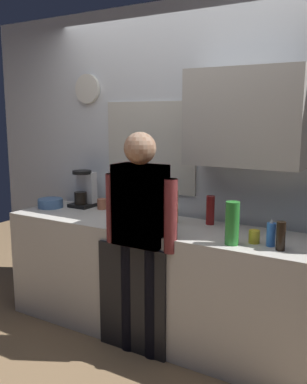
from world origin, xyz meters
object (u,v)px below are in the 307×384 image
bottle_olive_oil (174,207)px  mixing_bowl (50,203)px  coffee_maker (84,190)px  cup_white_mug (144,218)px  dish_soap (271,234)px  person_guest (140,226)px  person_at_sink (140,226)px  cup_yellow_cup (254,237)px  bottle_red_vinegar (210,210)px  bottle_dark_sauce (281,236)px  cup_terracotta_mug (102,204)px  bottle_clear_soda (232,223)px

bottle_olive_oil → mixing_bowl: bottle_olive_oil is taller
coffee_maker → cup_white_mug: 0.87m
dish_soap → person_guest: 0.88m
bottle_olive_oil → person_at_sink: person_at_sink is taller
bottle_olive_oil → cup_yellow_cup: bearing=-16.4°
mixing_bowl → bottle_red_vinegar: bearing=7.3°
cup_white_mug → mixing_bowl: cup_white_mug is taller
cup_white_mug → person_guest: size_ratio=0.06×
mixing_bowl → dish_soap: 2.02m
coffee_maker → bottle_olive_oil: coffee_maker is taller
coffee_maker → bottle_dark_sauce: size_ratio=1.83×
bottle_red_vinegar → cup_terracotta_mug: bearing=-179.9°
cup_white_mug → person_guest: person_guest is taller
bottle_dark_sauce → mixing_bowl: (-2.10, 0.17, -0.05)m
coffee_maker → dish_soap: 1.82m
bottle_red_vinegar → cup_terracotta_mug: size_ratio=2.39×
bottle_red_vinegar → cup_white_mug: (-0.43, -0.26, -0.06)m
bottle_clear_soda → person_guest: (-0.63, -0.10, -0.08)m
cup_terracotta_mug → mixing_bowl: bearing=-156.8°
bottle_red_vinegar → dish_soap: bearing=-29.2°
bottle_clear_soda → bottle_red_vinegar: bottle_clear_soda is taller
bottle_clear_soda → dish_soap: bearing=23.0°
bottle_red_vinegar → cup_white_mug: bottle_red_vinegar is taller
person_guest → bottle_red_vinegar: bearing=-95.8°
cup_yellow_cup → dish_soap: (0.11, -0.01, 0.04)m
cup_white_mug → bottle_red_vinegar: bearing=31.8°
bottle_red_vinegar → person_guest: (-0.30, -0.51, -0.05)m
coffee_maker → dish_soap: bearing=-10.2°
cup_terracotta_mug → person_at_sink: bearing=-34.6°
bottle_clear_soda → cup_terracotta_mug: (-1.36, 0.40, -0.09)m
bottle_clear_soda → bottle_red_vinegar: (-0.33, 0.40, -0.03)m
bottle_clear_soda → bottle_dark_sauce: (0.30, 0.04, -0.05)m
cup_white_mug → cup_yellow_cup: bearing=-2.1°
cup_white_mug → bottle_olive_oil: bearing=46.5°
bottle_red_vinegar → person_at_sink: bearing=-121.0°
bottle_red_vinegar → dish_soap: bottle_red_vinegar is taller
bottle_olive_oil → cup_yellow_cup: 0.74m
bottle_olive_oil → person_guest: (-0.04, -0.42, -0.07)m
cup_terracotta_mug → cup_yellow_cup: cup_terracotta_mug is taller
cup_white_mug → mixing_bowl: 1.05m
bottle_olive_oil → cup_terracotta_mug: size_ratio=2.72×
bottle_dark_sauce → mixing_bowl: 2.10m
bottle_olive_oil → person_at_sink: 0.42m
bottle_dark_sauce → bottle_olive_oil: bearing=162.9°
cup_yellow_cup → dish_soap: size_ratio=0.47×
cup_yellow_cup → person_at_sink: bearing=-164.3°
bottle_dark_sauce → person_guest: person_guest is taller
bottle_olive_oil → bottle_dark_sauce: bottle_olive_oil is taller
bottle_olive_oil → dish_soap: bottle_olive_oil is taller
cup_white_mug → person_guest: (0.12, -0.24, 0.01)m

